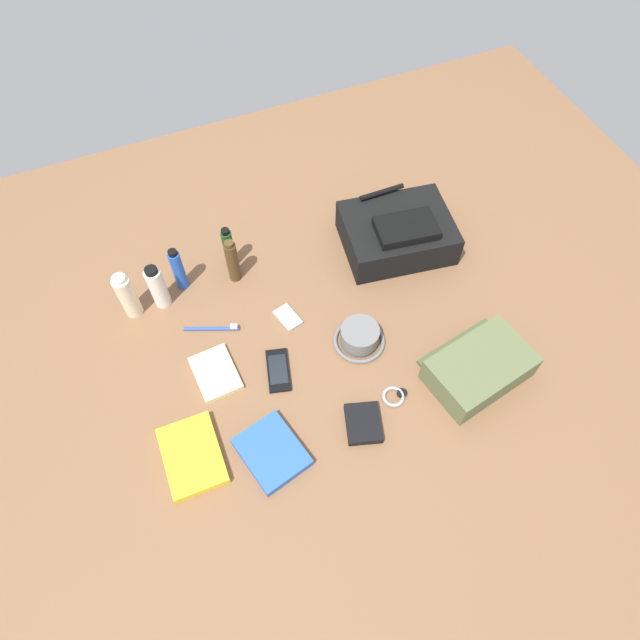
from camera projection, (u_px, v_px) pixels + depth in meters
name	position (u px, v px, depth m)	size (l,w,h in m)	color
ground_plane	(320.00, 329.00, 1.66)	(2.64, 2.02, 0.02)	brown
backpack	(397.00, 233.00, 1.77)	(0.37, 0.30, 0.14)	black
toiletry_pouch	(479.00, 368.00, 1.53)	(0.30, 0.26, 0.09)	#56603D
bucket_hat	(360.00, 337.00, 1.60)	(0.15, 0.15, 0.06)	slate
lotion_bottle	(127.00, 296.00, 1.61)	(0.05, 0.05, 0.17)	beige
toothpaste_tube	(158.00, 287.00, 1.63)	(0.05, 0.05, 0.16)	white
deodorant_spray	(178.00, 269.00, 1.67)	(0.03, 0.03, 0.16)	blue
cologne_bottle	(233.00, 261.00, 1.68)	(0.04, 0.04, 0.16)	#473319
shampoo_bottle	(229.00, 248.00, 1.71)	(0.03, 0.03, 0.16)	#19471E
paperback_novel	(192.00, 456.00, 1.43)	(0.14, 0.20, 0.03)	yellow
travel_guidebook	(272.00, 452.00, 1.43)	(0.18, 0.20, 0.03)	blue
cell_phone	(278.00, 370.00, 1.57)	(0.09, 0.14, 0.01)	black
media_player	(288.00, 318.00, 1.66)	(0.07, 0.09, 0.01)	#B7B7BC
wristwatch	(395.00, 396.00, 1.52)	(0.07, 0.06, 0.01)	#99999E
toothbrush	(215.00, 328.00, 1.64)	(0.15, 0.07, 0.02)	blue
wallet	(363.00, 423.00, 1.47)	(0.09, 0.11, 0.02)	black
notepad	(215.00, 373.00, 1.56)	(0.11, 0.15, 0.02)	beige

